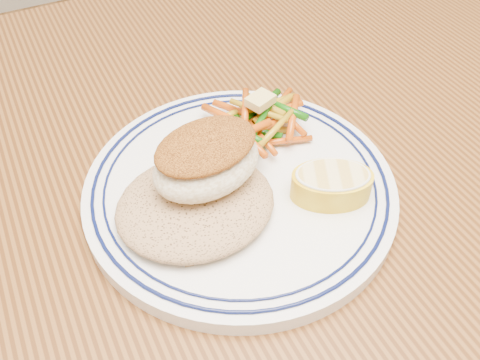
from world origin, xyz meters
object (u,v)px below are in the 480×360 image
object	(u,v)px
rice_pilaf	(195,202)
lemon_wedge	(332,184)
dining_table	(246,278)
fish_fillet	(206,159)
plate	(240,188)
vegetable_pile	(258,121)

from	to	relation	value
rice_pilaf	lemon_wedge	size ratio (longest dim) A/B	1.60
dining_table	fish_fillet	distance (m)	0.16
plate	fish_fillet	world-z (taller)	fish_fillet
rice_pilaf	vegetable_pile	xyz separation A→B (m)	(0.09, 0.07, 0.00)
rice_pilaf	lemon_wedge	world-z (taller)	lemon_wedge
vegetable_pile	lemon_wedge	world-z (taller)	vegetable_pile
fish_fillet	vegetable_pile	world-z (taller)	fish_fillet
vegetable_pile	rice_pilaf	bearing A→B (deg)	-144.23
fish_fillet	lemon_wedge	world-z (taller)	fish_fillet
plate	fish_fillet	distance (m)	0.06
fish_fillet	vegetable_pile	size ratio (longest dim) A/B	0.94
rice_pilaf	fish_fillet	bearing A→B (deg)	36.21
plate	vegetable_pile	world-z (taller)	vegetable_pile
dining_table	lemon_wedge	bearing A→B (deg)	-19.65
rice_pilaf	plate	bearing A→B (deg)	15.20
lemon_wedge	fish_fillet	bearing A→B (deg)	153.74
dining_table	vegetable_pile	bearing A→B (deg)	56.58
dining_table	lemon_wedge	size ratio (longest dim) A/B	18.09
plate	vegetable_pile	xyz separation A→B (m)	(0.05, 0.05, 0.02)
rice_pilaf	lemon_wedge	xyz separation A→B (m)	(0.11, -0.03, 0.00)
plate	vegetable_pile	size ratio (longest dim) A/B	2.43
dining_table	vegetable_pile	xyz separation A→B (m)	(0.05, 0.08, 0.13)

